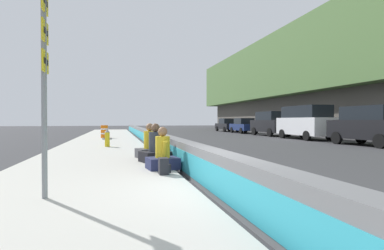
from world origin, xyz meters
The scene contains 15 objects.
ground_plane centered at (0.00, 0.00, 0.00)m, with size 160.00×160.00×0.00m, color #353538.
sidewalk_strip centered at (0.00, 2.65, 0.07)m, with size 80.00×4.40×0.14m, color #B5B2A8.
jersey_barrier centered at (0.00, 0.00, 0.42)m, with size 76.00×0.45×0.85m.
route_sign_post centered at (0.00, 3.12, 2.23)m, with size 0.44×0.09×3.60m.
fire_hydrant centered at (10.26, 2.37, 0.59)m, with size 0.26×0.46×0.88m.
seated_person_foreground centered at (2.64, 0.73, 0.50)m, with size 0.79×0.90×1.14m.
seated_person_middle centered at (4.11, 0.74, 0.52)m, with size 0.98×1.06×1.22m.
seated_person_rear centered at (5.21, 0.80, 0.52)m, with size 0.93×1.03×1.21m.
backpack centered at (1.80, 0.82, 0.33)m, with size 0.32×0.28×0.40m.
construction_barrel centered at (18.30, 2.79, 0.62)m, with size 0.54×0.54×0.95m.
parked_car_third centered at (8.94, -12.16, 1.18)m, with size 4.87×2.20×2.28m.
parked_car_fourth centered at (15.10, -12.12, 1.35)m, with size 5.11×2.11×2.56m.
parked_car_midline centered at (20.69, -12.25, 1.18)m, with size 4.83×2.13×2.28m.
parked_car_far centered at (26.78, -12.15, 0.86)m, with size 4.52×2.00×1.71m.
parked_car_farther centered at (32.34, -12.22, 0.86)m, with size 4.51×1.98×1.71m.
Camera 1 is at (-5.60, 1.95, 1.45)m, focal length 28.71 mm.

